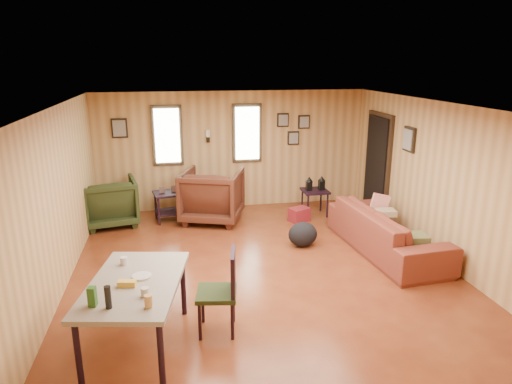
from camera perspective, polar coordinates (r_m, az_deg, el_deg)
room at (r=6.83m, az=1.59°, el=1.04°), size 5.54×6.04×2.44m
sofa at (r=7.60m, az=16.08°, el=-3.79°), size 0.90×2.48×0.95m
recliner_brown at (r=8.71m, az=-5.50°, el=-0.14°), size 1.34×1.30×1.10m
recliner_green at (r=8.90m, az=-17.79°, el=-0.93°), size 1.10×1.05×0.97m
end_table at (r=8.87m, az=-10.83°, el=-1.14°), size 0.62×0.58×0.70m
side_table at (r=9.08m, az=7.40°, el=0.41°), size 0.50×0.50×0.79m
cooler at (r=8.80m, az=5.44°, el=-2.82°), size 0.44×0.39×0.26m
backpack at (r=7.62m, az=5.87°, el=-5.30°), size 0.56×0.48×0.42m
sofa_pillows at (r=7.65m, az=17.16°, el=-3.56°), size 0.56×1.71×0.35m
dining_table at (r=5.01m, az=-14.94°, el=-11.52°), size 1.18×1.66×1.00m
dining_chair at (r=5.21m, az=-4.13°, el=-11.78°), size 0.51×0.51×0.98m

